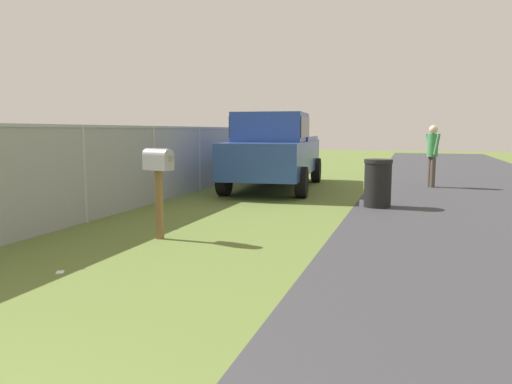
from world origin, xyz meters
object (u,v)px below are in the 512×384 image
Objects in this scene: mailbox at (158,167)px; trash_bin at (378,183)px; pickup_truck at (274,149)px; pedestrian at (432,151)px.

mailbox reaches higher than trash_bin.
pickup_truck is (6.48, 0.06, 0.02)m from mailbox.
mailbox is 0.77× the size of pedestrian.
pickup_truck reaches higher than trash_bin.
pedestrian is at bearing 107.78° from pickup_truck.
pedestrian reaches higher than trash_bin.
trash_bin is at bearing 42.23° from pedestrian.
pedestrian is (4.17, -1.23, 0.52)m from trash_bin.
mailbox is 5.07m from trash_bin.
mailbox is 1.33× the size of trash_bin.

